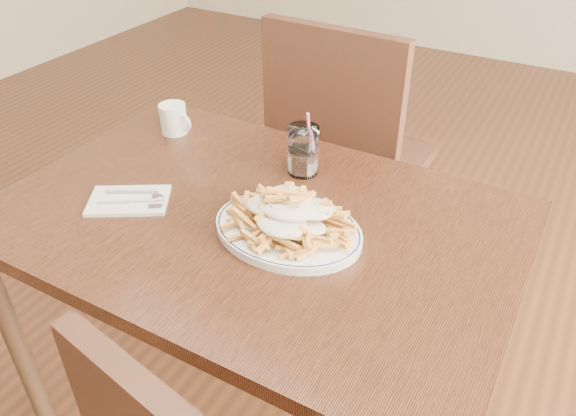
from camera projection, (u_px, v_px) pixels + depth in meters
The scene contains 9 objects.
floor at pixel (262, 411), 1.74m from camera, with size 7.00×7.00×0.00m, color black.
table at pixel (255, 241), 1.35m from camera, with size 1.20×0.80×0.75m.
chair_far at pixel (344, 148), 1.93m from camera, with size 0.49×0.49×1.02m.
fries_plate at pixel (288, 230), 1.24m from camera, with size 0.41×0.38×0.02m.
loaded_fries at pixel (288, 210), 1.21m from camera, with size 0.29×0.25×0.08m.
napkin at pixel (129, 200), 1.35m from camera, with size 0.19×0.12×0.01m, color silver.
cutlery at pixel (130, 197), 1.35m from camera, with size 0.16×0.15×0.01m.
water_glass at pixel (303, 153), 1.43m from camera, with size 0.08×0.08×0.18m.
coffee_mug at pixel (174, 119), 1.62m from camera, with size 0.11×0.08×0.09m.
Camera 1 is at (0.59, -0.89, 1.51)m, focal length 35.00 mm.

